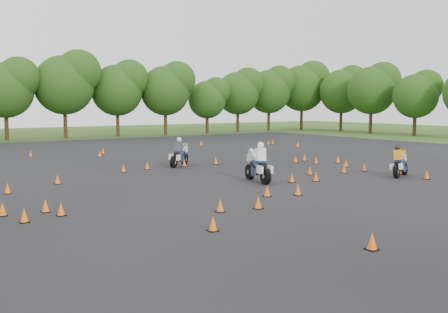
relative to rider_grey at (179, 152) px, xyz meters
The scene contains 7 objects.
ground 10.32m from the rider_grey, 94.69° to the right, with size 140.00×140.00×0.00m, color #2D5119.
asphalt_pad 4.43m from the rider_grey, 101.18° to the right, with size 62.00×62.00×0.00m, color black.
treeline 25.27m from the rider_grey, 80.65° to the left, with size 87.24×32.19×10.94m.
traffic_cones 4.61m from the rider_grey, 101.73° to the right, with size 36.38×33.04×0.45m.
rider_grey is the anchor object (origin of this frame).
rider_yellow 13.00m from the rider_grey, 53.95° to the right, with size 2.17×0.66×1.67m, color orange, non-canonical shape.
rider_white 7.67m from the rider_grey, 88.57° to the right, with size 2.57×0.79×1.98m, color white, non-canonical shape.
Camera 1 is at (-13.97, -16.77, 3.80)m, focal length 40.00 mm.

